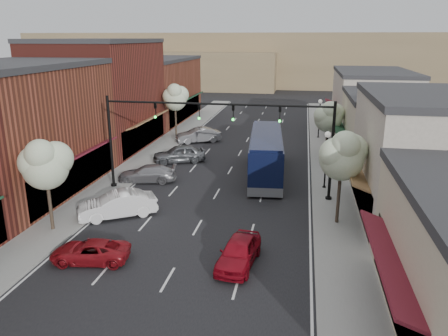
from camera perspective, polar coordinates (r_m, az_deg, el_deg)
The scene contains 28 objects.
ground at distance 24.88m, azimuth -4.59°, elevation -9.64°, with size 160.00×160.00×0.00m, color black.
sidewalk_left at distance 43.87m, azimuth -9.11°, elevation 2.04°, with size 2.80×73.00×0.15m, color gray.
sidewalk_right at distance 41.56m, azimuth 13.34°, elevation 0.98°, with size 2.80×73.00×0.15m, color gray.
curb_left at distance 43.44m, azimuth -7.37°, elevation 1.97°, with size 0.25×73.00×0.17m, color gray.
curb_right at distance 41.50m, azimuth 11.41°, elevation 1.08°, with size 0.25×73.00×0.17m, color gray.
bldg_left_midnear at distance 34.67m, azimuth -25.54°, elevation 4.49°, with size 10.14×14.10×9.40m.
bldg_left_midfar at distance 46.47m, azimuth -15.71°, elevation 9.15°, with size 10.14×14.10×10.90m.
bldg_left_far at distance 61.31m, azimuth -9.12°, elevation 10.07°, with size 10.14×18.10×8.40m.
bldg_right_midnear at distance 29.48m, azimuth 25.31°, elevation 1.11°, with size 9.14×12.10×7.90m.
bldg_right_midfar at distance 41.04m, azimuth 21.08°, elevation 4.55°, with size 9.14×12.10×6.40m.
bldg_right_far at distance 54.58m, azimuth 18.57°, elevation 8.10°, with size 9.14×16.10×7.40m.
hill_far at distance 111.78m, azimuth 7.43°, elevation 13.99°, with size 120.00×30.00×12.00m, color #7A6647.
hill_near at distance 104.43m, azimuth -7.17°, elevation 12.72°, with size 50.00×20.00×8.00m, color #7A6647.
signal_mast_right at distance 30.20m, azimuth 9.53°, elevation 4.25°, with size 8.22×0.46×7.00m.
signal_mast_left at distance 32.31m, azimuth -10.88°, elevation 4.99°, with size 8.22×0.46×7.00m.
tree_right_near at distance 26.41m, azimuth 15.27°, elevation 1.71°, with size 2.85×2.65×5.95m.
tree_right_far at distance 42.12m, azimuth 13.54°, elevation 6.64°, with size 2.85×2.65×5.43m.
tree_left_near at distance 26.58m, azimuth -22.33°, elevation 0.61°, with size 2.85×2.65×5.69m.
tree_left_far at distance 49.93m, azimuth -6.38°, elevation 9.22°, with size 2.85×2.65×6.13m.
lamp_post_near at distance 33.06m, azimuth 13.26°, elevation 2.23°, with size 0.44×0.44×4.44m.
lamp_post_far at distance 50.20m, azimuth 12.39°, elevation 7.13°, with size 0.44×0.44×4.44m.
coach_bus at distance 36.00m, azimuth 5.50°, elevation 1.87°, with size 3.46×11.74×3.54m.
red_hatchback at distance 22.26m, azimuth 1.94°, elevation -10.90°, with size 1.67×4.15×1.41m, color maroon.
parked_car_a at distance 23.63m, azimuth -17.08°, elevation -10.38°, with size 1.84×4.00×1.11m, color maroon.
parked_car_b at distance 28.64m, azimuth -13.77°, elevation -4.68°, with size 1.72×4.92×1.62m, color white.
parked_car_c at distance 35.09m, azimuth -10.00°, elevation -0.72°, with size 1.86×4.57×1.33m, color gray.
parked_car_d at distance 40.12m, azimuth -5.87°, elevation 1.87°, with size 1.90×4.73×1.61m, color #55585C.
parked_car_e at distance 47.71m, azimuth -3.37°, elevation 4.30°, with size 1.68×4.81×1.59m, color gray.
Camera 1 is at (5.88, -21.52, 11.01)m, focal length 35.00 mm.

